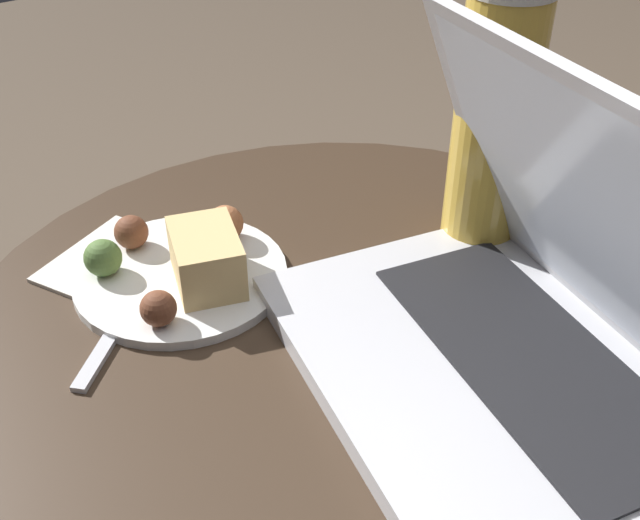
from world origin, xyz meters
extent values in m
cylinder|color=#38281C|center=(0.00, 0.00, 0.54)|extent=(0.67, 0.67, 0.02)
cube|color=silver|center=(-0.16, -0.10, 0.55)|extent=(0.21, 0.18, 0.00)
cube|color=silver|center=(0.12, 0.04, 0.55)|extent=(0.40, 0.32, 0.02)
cube|color=black|center=(0.13, 0.07, 0.56)|extent=(0.30, 0.18, 0.00)
cube|color=silver|center=(0.14, 0.11, 0.68)|extent=(0.37, 0.18, 0.23)
cube|color=silver|center=(0.14, 0.11, 0.67)|extent=(0.34, 0.16, 0.20)
cylinder|color=gold|center=(-0.02, 0.18, 0.66)|extent=(0.07, 0.07, 0.23)
cylinder|color=silver|center=(-0.14, -0.08, 0.55)|extent=(0.19, 0.19, 0.01)
cube|color=#DBB775|center=(-0.11, -0.07, 0.58)|extent=(0.09, 0.08, 0.05)
sphere|color=#4C6B33|center=(-0.18, -0.14, 0.57)|extent=(0.03, 0.03, 0.03)
sphere|color=brown|center=(-0.08, -0.13, 0.57)|extent=(0.03, 0.03, 0.03)
sphere|color=#9E5B38|center=(-0.16, -0.02, 0.57)|extent=(0.03, 0.03, 0.03)
sphere|color=brown|center=(-0.20, -0.10, 0.57)|extent=(0.03, 0.03, 0.03)
cube|color=silver|center=(-0.10, -0.17, 0.55)|extent=(0.09, 0.09, 0.00)
cube|color=silver|center=(-0.15, -0.11, 0.55)|extent=(0.05, 0.05, 0.00)
camera|label=1|loc=(0.37, -0.31, 0.95)|focal=42.00mm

